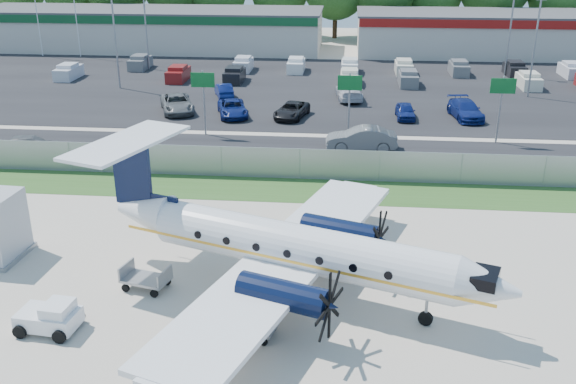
# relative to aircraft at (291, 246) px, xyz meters

# --- Properties ---
(ground) EXTENTS (170.00, 170.00, 0.00)m
(ground) POSITION_rel_aircraft_xyz_m (-0.69, -0.04, -2.25)
(ground) COLOR beige
(ground) RESTS_ON ground
(grass_verge) EXTENTS (170.00, 4.00, 0.02)m
(grass_verge) POSITION_rel_aircraft_xyz_m (-0.69, 11.96, -2.24)
(grass_verge) COLOR #2D561E
(grass_verge) RESTS_ON ground
(access_road) EXTENTS (170.00, 8.00, 0.02)m
(access_road) POSITION_rel_aircraft_xyz_m (-0.69, 18.96, -2.24)
(access_road) COLOR black
(access_road) RESTS_ON ground
(parking_lot) EXTENTS (170.00, 32.00, 0.02)m
(parking_lot) POSITION_rel_aircraft_xyz_m (-0.69, 39.96, -2.24)
(parking_lot) COLOR black
(parking_lot) RESTS_ON ground
(perimeter_fence) EXTENTS (120.00, 0.06, 1.99)m
(perimeter_fence) POSITION_rel_aircraft_xyz_m (-0.69, 13.96, -1.25)
(perimeter_fence) COLOR gray
(perimeter_fence) RESTS_ON ground
(building_west) EXTENTS (46.40, 12.40, 5.24)m
(building_west) POSITION_rel_aircraft_xyz_m (-24.69, 61.94, 0.38)
(building_west) COLOR beige
(building_west) RESTS_ON ground
(building_east) EXTENTS (44.40, 12.40, 5.24)m
(building_east) POSITION_rel_aircraft_xyz_m (25.31, 61.94, 0.38)
(building_east) COLOR beige
(building_east) RESTS_ON ground
(sign_left) EXTENTS (1.80, 0.26, 5.00)m
(sign_left) POSITION_rel_aircraft_xyz_m (-8.69, 22.86, 1.36)
(sign_left) COLOR gray
(sign_left) RESTS_ON ground
(sign_mid) EXTENTS (1.80, 0.26, 5.00)m
(sign_mid) POSITION_rel_aircraft_xyz_m (2.31, 22.86, 1.36)
(sign_mid) COLOR gray
(sign_mid) RESTS_ON ground
(sign_right) EXTENTS (1.80, 0.26, 5.00)m
(sign_right) POSITION_rel_aircraft_xyz_m (13.31, 22.86, 1.36)
(sign_right) COLOR gray
(sign_right) RESTS_ON ground
(flagpole_west) EXTENTS (1.06, 0.12, 10.00)m
(flagpole_west) POSITION_rel_aircraft_xyz_m (-36.61, 54.96, 3.39)
(flagpole_west) COLOR white
(flagpole_west) RESTS_ON ground
(flagpole_east) EXTENTS (1.06, 0.12, 10.00)m
(flagpole_east) POSITION_rel_aircraft_xyz_m (-31.61, 54.96, 3.39)
(flagpole_east) COLOR white
(flagpole_east) RESTS_ON ground
(light_pole_nw) EXTENTS (0.90, 0.35, 9.09)m
(light_pole_nw) POSITION_rel_aircraft_xyz_m (-20.69, 37.96, 2.98)
(light_pole_nw) COLOR gray
(light_pole_nw) RESTS_ON ground
(light_pole_ne) EXTENTS (0.90, 0.35, 9.09)m
(light_pole_ne) POSITION_rel_aircraft_xyz_m (19.31, 37.96, 2.98)
(light_pole_ne) COLOR gray
(light_pole_ne) RESTS_ON ground
(light_pole_sw) EXTENTS (0.90, 0.35, 9.09)m
(light_pole_sw) POSITION_rel_aircraft_xyz_m (-20.69, 47.96, 2.98)
(light_pole_sw) COLOR gray
(light_pole_sw) RESTS_ON ground
(light_pole_se) EXTENTS (0.90, 0.35, 9.09)m
(light_pole_se) POSITION_rel_aircraft_xyz_m (19.31, 47.96, 2.98)
(light_pole_se) COLOR gray
(light_pole_se) RESTS_ON ground
(tree_line) EXTENTS (112.00, 6.00, 14.00)m
(tree_line) POSITION_rel_aircraft_xyz_m (-0.69, 73.96, -2.25)
(tree_line) COLOR #1E4E17
(tree_line) RESTS_ON ground
(aircraft) EXTENTS (18.99, 18.50, 5.83)m
(aircraft) POSITION_rel_aircraft_xyz_m (0.00, 0.00, 0.00)
(aircraft) COLOR white
(aircraft) RESTS_ON ground
(pushback_tug) EXTENTS (2.43, 1.86, 1.24)m
(pushback_tug) POSITION_rel_aircraft_xyz_m (-9.08, -3.67, -1.66)
(pushback_tug) COLOR white
(pushback_tug) RESTS_ON ground
(baggage_cart_near) EXTENTS (2.25, 1.67, 1.06)m
(baggage_cart_near) POSITION_rel_aircraft_xyz_m (-6.35, -0.21, -1.76)
(baggage_cart_near) COLOR gray
(baggage_cart_near) RESTS_ON ground
(baggage_cart_far) EXTENTS (1.90, 1.40, 0.89)m
(baggage_cart_far) POSITION_rel_aircraft_xyz_m (-1.16, -3.32, -1.84)
(baggage_cart_far) COLOR gray
(baggage_cart_far) RESTS_ON ground
(cone_starboard_wing) EXTENTS (0.34, 0.34, 0.48)m
(cone_starboard_wing) POSITION_rel_aircraft_xyz_m (-0.19, 3.42, -2.02)
(cone_starboard_wing) COLOR red
(cone_starboard_wing) RESTS_ON ground
(road_car_west) EXTENTS (4.54, 2.54, 1.46)m
(road_car_west) POSITION_rel_aircraft_xyz_m (-19.89, 16.99, -2.25)
(road_car_west) COLOR #595B5E
(road_car_west) RESTS_ON ground
(road_car_mid) EXTENTS (5.14, 2.04, 1.67)m
(road_car_mid) POSITION_rel_aircraft_xyz_m (3.25, 20.27, -2.25)
(road_car_mid) COLOR #595B5E
(road_car_mid) RESTS_ON ground
(parked_car_a) EXTENTS (4.24, 6.01, 1.52)m
(parked_car_a) POSITION_rel_aircraft_xyz_m (-12.59, 29.40, -2.25)
(parked_car_a) COLOR #595B5E
(parked_car_a) RESTS_ON ground
(parked_car_b) EXTENTS (3.51, 5.34, 1.37)m
(parked_car_b) POSITION_rel_aircraft_xyz_m (-7.53, 28.48, -2.25)
(parked_car_b) COLOR navy
(parked_car_b) RESTS_ON ground
(parked_car_c) EXTENTS (3.13, 5.01, 1.29)m
(parked_car_c) POSITION_rel_aircraft_xyz_m (-2.48, 28.46, -2.25)
(parked_car_c) COLOR black
(parked_car_c) RESTS_ON ground
(parked_car_d) EXTENTS (1.59, 3.80, 1.28)m
(parked_car_d) POSITION_rel_aircraft_xyz_m (7.06, 29.10, -2.25)
(parked_car_d) COLOR navy
(parked_car_d) RESTS_ON ground
(parked_car_e) EXTENTS (2.81, 5.44, 1.51)m
(parked_car_e) POSITION_rel_aircraft_xyz_m (12.09, 29.58, -2.25)
(parked_car_e) COLOR navy
(parked_car_e) RESTS_ON ground
(parked_car_f) EXTENTS (2.57, 4.18, 1.30)m
(parked_car_f) POSITION_rel_aircraft_xyz_m (-9.57, 35.35, -2.25)
(parked_car_f) COLOR navy
(parked_car_f) RESTS_ON ground
(parked_car_g) EXTENTS (2.78, 5.69, 1.59)m
(parked_car_g) POSITION_rel_aircraft_xyz_m (2.32, 35.46, -2.25)
(parked_car_g) COLOR silver
(parked_car_g) RESTS_ON ground
(far_parking_rows) EXTENTS (56.00, 10.00, 1.60)m
(far_parking_rows) POSITION_rel_aircraft_xyz_m (-0.69, 44.96, -2.25)
(far_parking_rows) COLOR gray
(far_parking_rows) RESTS_ON ground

